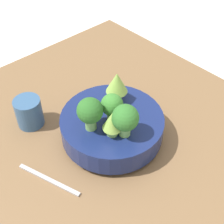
{
  "coord_description": "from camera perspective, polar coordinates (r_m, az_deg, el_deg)",
  "views": [
    {
      "loc": [
        0.43,
        -0.43,
        0.69
      ],
      "look_at": [
        0.01,
        -0.04,
        0.14
      ],
      "focal_mm": 50.0,
      "sensor_mm": 36.0,
      "label": 1
    }
  ],
  "objects": [
    {
      "name": "ground_plane",
      "position": [
        0.92,
        1.25,
        -4.8
      ],
      "size": [
        6.0,
        6.0,
        0.0
      ],
      "primitive_type": "plane",
      "color": "silver"
    },
    {
      "name": "table",
      "position": [
        0.91,
        1.27,
        -3.95
      ],
      "size": [
        1.0,
        0.84,
        0.04
      ],
      "color": "brown",
      "rests_on": "ground_plane"
    },
    {
      "name": "bowl",
      "position": [
        0.84,
        0.0,
        -2.59
      ],
      "size": [
        0.28,
        0.28,
        0.08
      ],
      "color": "navy",
      "rests_on": "table"
    },
    {
      "name": "broccoli_floret_front",
      "position": [
        0.76,
        -4.28,
        0.23
      ],
      "size": [
        0.07,
        0.07,
        0.09
      ],
      "color": "#7AB256",
      "rests_on": "bowl"
    },
    {
      "name": "romanesco_piece_near",
      "position": [
        0.75,
        0.06,
        -1.82
      ],
      "size": [
        0.05,
        0.05,
        0.07
      ],
      "color": "#7AB256",
      "rests_on": "bowl"
    },
    {
      "name": "broccoli_floret_right",
      "position": [
        0.74,
        2.43,
        -1.25
      ],
      "size": [
        0.07,
        0.07,
        0.09
      ],
      "color": "#7AB256",
      "rests_on": "bowl"
    },
    {
      "name": "romanesco_piece_far",
      "position": [
        0.83,
        0.88,
        5.23
      ],
      "size": [
        0.06,
        0.06,
        0.09
      ],
      "color": "#609347",
      "rests_on": "bowl"
    },
    {
      "name": "broccoli_floret_center",
      "position": [
        0.79,
        0.0,
        1.19
      ],
      "size": [
        0.06,
        0.06,
        0.07
      ],
      "color": "#609347",
      "rests_on": "bowl"
    },
    {
      "name": "cup",
      "position": [
        0.91,
        -14.94,
        -0.03
      ],
      "size": [
        0.08,
        0.08,
        0.09
      ],
      "color": "#33567F",
      "rests_on": "table"
    },
    {
      "name": "fork",
      "position": [
        0.8,
        -11.47,
        -12.04
      ],
      "size": [
        0.17,
        0.07,
        0.01
      ],
      "color": "#B2B2B7",
      "rests_on": "table"
    }
  ]
}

